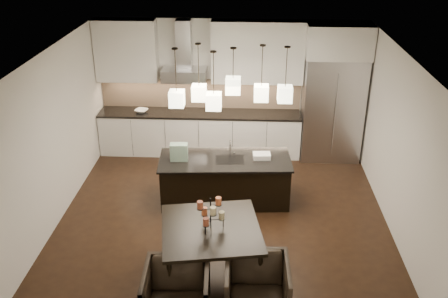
{
  "coord_description": "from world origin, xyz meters",
  "views": [
    {
      "loc": [
        0.38,
        -7.27,
        4.72
      ],
      "look_at": [
        0.0,
        0.2,
        1.15
      ],
      "focal_mm": 40.0,
      "sensor_mm": 36.0,
      "label": 1
    }
  ],
  "objects_px": {
    "armchair_right": "(257,288)",
    "armchair_left": "(177,295)",
    "island_body": "(225,181)",
    "dining_table": "(211,251)",
    "refrigerator": "(332,109)"
  },
  "relations": [
    {
      "from": "dining_table",
      "to": "armchair_right",
      "type": "bearing_deg",
      "value": -57.55
    },
    {
      "from": "dining_table",
      "to": "armchair_left",
      "type": "xyz_separation_m",
      "value": [
        -0.37,
        -0.88,
        -0.02
      ]
    },
    {
      "from": "island_body",
      "to": "dining_table",
      "type": "xyz_separation_m",
      "value": [
        -0.09,
        -2.07,
        0.01
      ]
    },
    {
      "from": "island_body",
      "to": "armchair_left",
      "type": "distance_m",
      "value": 2.98
    },
    {
      "from": "refrigerator",
      "to": "island_body",
      "type": "height_order",
      "value": "refrigerator"
    },
    {
      "from": "island_body",
      "to": "dining_table",
      "type": "height_order",
      "value": "dining_table"
    },
    {
      "from": "island_body",
      "to": "armchair_right",
      "type": "bearing_deg",
      "value": -82.65
    },
    {
      "from": "refrigerator",
      "to": "armchair_left",
      "type": "xyz_separation_m",
      "value": [
        -2.56,
        -4.84,
        -0.69
      ]
    },
    {
      "from": "island_body",
      "to": "dining_table",
      "type": "bearing_deg",
      "value": -96.33
    },
    {
      "from": "dining_table",
      "to": "armchair_right",
      "type": "relative_size",
      "value": 1.6
    },
    {
      "from": "dining_table",
      "to": "armchair_left",
      "type": "relative_size",
      "value": 1.59
    },
    {
      "from": "refrigerator",
      "to": "island_body",
      "type": "bearing_deg",
      "value": -137.9
    },
    {
      "from": "refrigerator",
      "to": "island_body",
      "type": "xyz_separation_m",
      "value": [
        -2.1,
        -1.9,
        -0.68
      ]
    },
    {
      "from": "refrigerator",
      "to": "island_body",
      "type": "distance_m",
      "value": 2.91
    },
    {
      "from": "armchair_right",
      "to": "armchair_left",
      "type": "bearing_deg",
      "value": -171.14
    }
  ]
}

